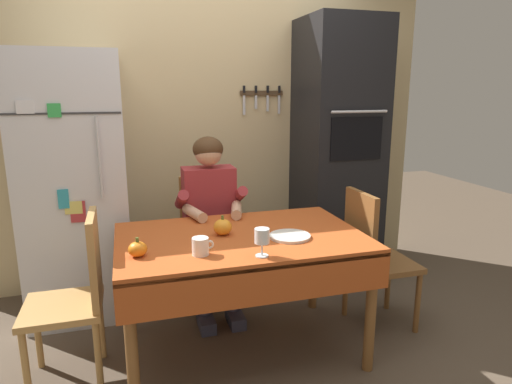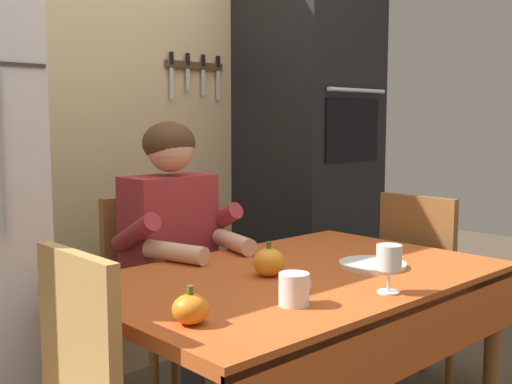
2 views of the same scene
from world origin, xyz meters
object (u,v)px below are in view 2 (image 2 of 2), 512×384
Objects in this scene: pumpkin_medium at (269,262)px; dining_table at (302,298)px; chair_right_side at (428,287)px; serving_tray at (373,265)px; seated_person at (179,250)px; wall_oven at (308,157)px; pumpkin_large at (191,309)px; chair_behind_person at (154,295)px; wine_glass at (389,260)px; coffee_mug at (294,289)px.

dining_table is at bearing -30.21° from pumpkin_medium.
chair_right_side is 0.71m from serving_tray.
seated_person is at bearing 95.87° from dining_table.
wall_oven reaches higher than dining_table.
pumpkin_medium is (-0.04, -0.55, 0.05)m from seated_person.
chair_right_side is (0.90, 0.07, -0.14)m from dining_table.
pumpkin_large is at bearing -156.31° from pumpkin_medium.
chair_behind_person is at bearing 94.48° from dining_table.
seated_person reaches higher than wine_glass.
dining_table is 14.21× the size of pumpkin_large.
seated_person is 0.77m from serving_tray.
chair_behind_person reaches higher than dining_table.
wall_oven reaches higher than serving_tray.
wine_glass is 0.41m from pumpkin_medium.
pumpkin_medium is at bearing 149.79° from dining_table.
chair_behind_person is at bearing 61.32° from pumpkin_large.
serving_tray reaches higher than dining_table.
serving_tray is at bearing 44.14° from wine_glass.
chair_behind_person is 0.75× the size of seated_person.
dining_table is at bearing -175.75° from chair_right_side.
pumpkin_medium is at bearing 58.00° from coffee_mug.
chair_right_side is at bearing -37.01° from chair_behind_person.
wine_glass is at bearing -129.46° from wall_oven.
seated_person is 12.64× the size of pumpkin_large.
dining_table is at bearing -138.69° from wall_oven.
serving_tray is at bearing -23.94° from pumpkin_medium.
pumpkin_medium reaches higher than coffee_mug.
seated_person is (-0.06, 0.60, 0.08)m from dining_table.
wall_oven is at bearing 6.67° from chair_behind_person.
pumpkin_large is (-0.52, -0.95, 0.27)m from chair_behind_person.
pumpkin_large is 0.86× the size of pumpkin_medium.
chair_behind_person is at bearing 109.61° from serving_tray.
wall_oven reaches higher than chair_right_side.
wall_oven is 18.61× the size of coffee_mug.
serving_tray is (0.53, 0.12, -0.04)m from coffee_mug.
wall_oven is 1.97m from pumpkin_large.
dining_table is (-1.05, -0.92, -0.39)m from wall_oven.
seated_person is 0.94m from wine_glass.
pumpkin_medium is at bearing -179.44° from chair_right_side.
wine_glass is at bearing -20.48° from coffee_mug.
coffee_mug is at bearing -166.14° from chair_right_side.
wine_glass is at bearing -85.12° from seated_person.
chair_behind_person is 3.97× the size of serving_tray.
wine_glass reaches higher than pumpkin_large.
dining_table is 0.29m from serving_tray.
pumpkin_medium is at bearing -142.99° from wall_oven.
serving_tray is (-0.64, -0.17, 0.24)m from chair_right_side.
dining_table is 0.91m from chair_right_side.
chair_behind_person is 1.00× the size of chair_right_side.
chair_behind_person is 1.17m from wine_glass.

